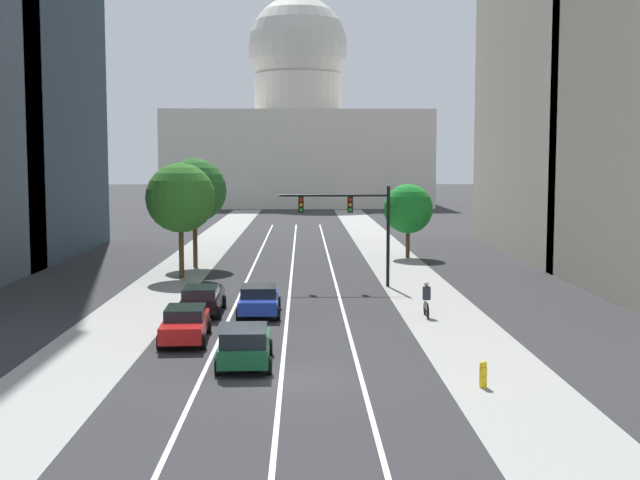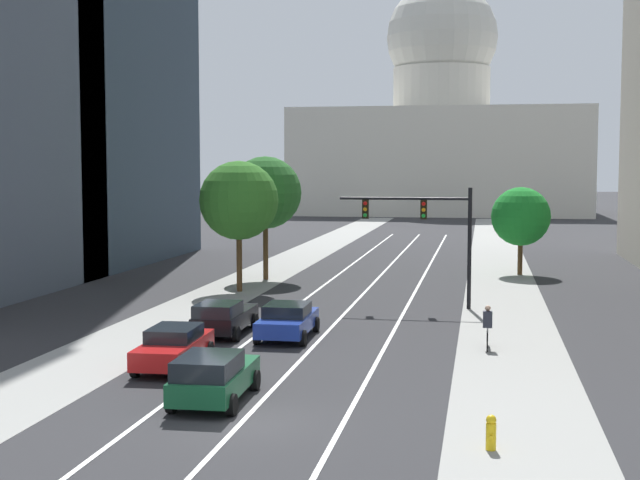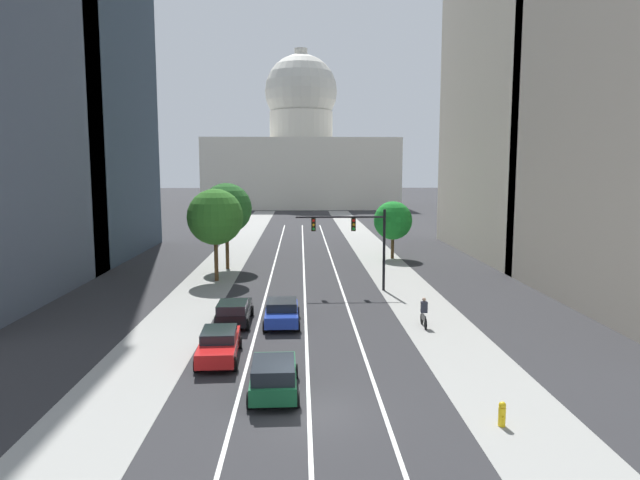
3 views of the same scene
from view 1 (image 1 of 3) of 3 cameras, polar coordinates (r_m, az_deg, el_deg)
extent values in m
plane|color=#2B2B2D|center=(69.35, -1.81, -0.86)|extent=(400.00, 400.00, 0.00)
cube|color=gray|center=(64.93, -8.66, -1.34)|extent=(4.20, 130.00, 0.01)
cube|color=gray|center=(64.75, 4.96, -1.32)|extent=(4.20, 130.00, 0.01)
cube|color=white|center=(54.57, -4.91, -2.57)|extent=(0.16, 90.00, 0.01)
cube|color=white|center=(54.46, -1.98, -2.57)|extent=(0.16, 90.00, 0.01)
cube|color=white|center=(54.49, 0.96, -2.57)|extent=(0.16, 90.00, 0.01)
cube|color=beige|center=(144.25, -1.50, 5.50)|extent=(43.14, 27.17, 15.56)
cylinder|color=beige|center=(144.69, -1.51, 9.88)|extent=(14.69, 14.69, 6.55)
sphere|color=beige|center=(145.51, -1.52, 12.97)|extent=(16.76, 16.76, 16.76)
cylinder|color=beige|center=(146.70, -1.53, 15.90)|extent=(3.02, 3.02, 4.19)
cube|color=red|center=(35.89, -9.14, -5.78)|extent=(1.92, 4.80, 0.66)
cube|color=black|center=(35.87, -9.14, -4.87)|extent=(1.68, 2.25, 0.46)
cylinder|color=black|center=(37.62, -10.21, -5.80)|extent=(0.25, 0.65, 0.64)
cylinder|color=black|center=(37.46, -7.58, -5.81)|extent=(0.25, 0.65, 0.64)
cylinder|color=black|center=(34.49, -10.82, -6.83)|extent=(0.25, 0.65, 0.64)
cylinder|color=black|center=(34.32, -7.94, -6.85)|extent=(0.25, 0.65, 0.64)
cube|color=#14512D|center=(31.58, -5.12, -7.28)|extent=(1.91, 4.46, 0.67)
cube|color=black|center=(30.66, -5.19, -6.47)|extent=(1.71, 2.46, 0.58)
cylinder|color=black|center=(33.16, -6.56, -7.26)|extent=(0.24, 0.65, 0.64)
cylinder|color=black|center=(33.09, -3.44, -7.27)|extent=(0.24, 0.65, 0.64)
cylinder|color=black|center=(30.25, -6.94, -8.51)|extent=(0.24, 0.65, 0.64)
cylinder|color=black|center=(30.17, -3.51, -8.52)|extent=(0.24, 0.65, 0.64)
cube|color=black|center=(42.24, -7.92, -4.08)|extent=(1.80, 4.68, 0.66)
cube|color=black|center=(41.01, -8.10, -3.53)|extent=(1.63, 2.21, 0.52)
cylinder|color=black|center=(43.95, -8.83, -4.15)|extent=(0.23, 0.64, 0.64)
cylinder|color=black|center=(43.77, -6.55, -4.16)|extent=(0.23, 0.64, 0.64)
cylinder|color=black|center=(40.85, -9.38, -4.89)|extent=(0.23, 0.64, 0.64)
cylinder|color=black|center=(40.66, -6.92, -4.91)|extent=(0.23, 0.64, 0.64)
cube|color=#1E389E|center=(41.59, -4.15, -4.20)|extent=(1.94, 4.62, 0.64)
cube|color=black|center=(41.39, -4.17, -3.45)|extent=(1.75, 2.14, 0.49)
cylinder|color=black|center=(43.23, -5.32, -4.27)|extent=(0.23, 0.64, 0.64)
cylinder|color=black|center=(43.16, -2.84, -4.27)|extent=(0.23, 0.64, 0.64)
cylinder|color=black|center=(40.16, -5.56, -5.02)|extent=(0.23, 0.64, 0.64)
cylinder|color=black|center=(40.09, -2.89, -5.02)|extent=(0.23, 0.64, 0.64)
cylinder|color=black|center=(50.45, 4.65, 0.23)|extent=(0.20, 0.20, 6.06)
cylinder|color=black|center=(50.06, 0.95, 3.04)|extent=(6.53, 0.14, 0.14)
cube|color=black|center=(50.13, 2.06, 2.41)|extent=(0.32, 0.28, 0.96)
sphere|color=red|center=(49.97, 2.07, 2.75)|extent=(0.20, 0.20, 0.20)
sphere|color=orange|center=(49.98, 2.07, 2.40)|extent=(0.20, 0.20, 0.20)
sphere|color=green|center=(50.00, 2.07, 2.06)|extent=(0.20, 0.20, 0.20)
cube|color=black|center=(50.05, -1.30, 2.41)|extent=(0.32, 0.28, 0.96)
sphere|color=red|center=(49.89, -1.30, 2.74)|extent=(0.20, 0.20, 0.20)
sphere|color=orange|center=(49.90, -1.30, 2.40)|extent=(0.20, 0.20, 0.20)
sphere|color=green|center=(49.92, -1.30, 2.06)|extent=(0.20, 0.20, 0.20)
cylinder|color=yellow|center=(28.97, 11.02, -9.14)|extent=(0.26, 0.26, 0.70)
sphere|color=yellow|center=(28.87, 11.03, -8.31)|extent=(0.26, 0.26, 0.26)
cylinder|color=yellow|center=(28.81, 11.08, -9.15)|extent=(0.10, 0.12, 0.10)
cylinder|color=black|center=(40.69, 7.33, -4.89)|extent=(0.06, 0.66, 0.66)
cylinder|color=black|center=(41.70, 7.13, -4.63)|extent=(0.06, 0.66, 0.66)
cube|color=black|center=(41.16, 7.23, -4.46)|extent=(0.07, 1.00, 0.36)
cube|color=#262833|center=(41.01, 7.25, -3.60)|extent=(0.36, 0.28, 0.64)
sphere|color=tan|center=(41.01, 7.24, -3.00)|extent=(0.22, 0.22, 0.22)
cylinder|color=#51381E|center=(54.91, -9.39, -0.68)|extent=(0.32, 0.32, 3.63)
sphere|color=#307024|center=(54.66, -9.45, 2.85)|extent=(4.48, 4.48, 4.48)
cylinder|color=#51381E|center=(65.81, 5.98, -0.13)|extent=(0.32, 0.32, 2.50)
sphere|color=#1E8A2C|center=(65.61, 6.00, 2.13)|extent=(3.85, 3.85, 3.85)
cylinder|color=#51381E|center=(60.29, -8.47, 0.00)|extent=(0.32, 0.32, 3.89)
sphere|color=#266226|center=(60.07, -8.52, 3.36)|extent=(4.54, 4.54, 4.54)
camera|label=2|loc=(7.64, 47.63, 0.04)|focal=50.36mm
camera|label=3|loc=(8.63, -8.49, 15.40)|focal=32.05mm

